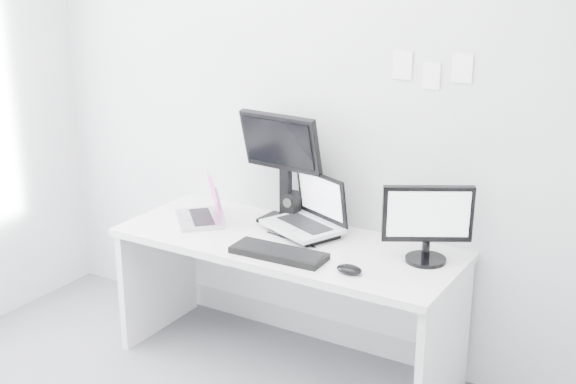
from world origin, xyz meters
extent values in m
plane|color=silver|center=(0.00, 1.60, 1.35)|extent=(3.60, 0.00, 3.60)
cube|color=silver|center=(0.00, 1.25, 0.36)|extent=(1.80, 0.70, 0.73)
cube|color=#A7A8AC|center=(-0.56, 1.25, 0.86)|extent=(0.41, 0.41, 0.25)
cube|color=black|center=(-0.13, 1.51, 0.81)|extent=(0.08, 0.08, 0.17)
cube|color=silver|center=(0.02, 1.37, 0.89)|extent=(0.48, 0.43, 0.32)
cube|color=black|center=(-0.16, 1.47, 1.04)|extent=(0.47, 0.20, 0.63)
cube|color=black|center=(0.71, 1.36, 0.93)|extent=(0.47, 0.38, 0.39)
cube|color=black|center=(0.08, 1.05, 0.75)|extent=(0.48, 0.19, 0.03)
ellipsoid|color=black|center=(0.46, 1.04, 0.75)|extent=(0.13, 0.08, 0.04)
cube|color=white|center=(0.45, 1.59, 1.62)|extent=(0.10, 0.00, 0.14)
cube|color=white|center=(0.60, 1.59, 1.58)|extent=(0.09, 0.00, 0.13)
cube|color=white|center=(0.75, 1.59, 1.63)|extent=(0.10, 0.00, 0.14)
camera|label=1|loc=(1.94, -1.97, 2.23)|focal=49.24mm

